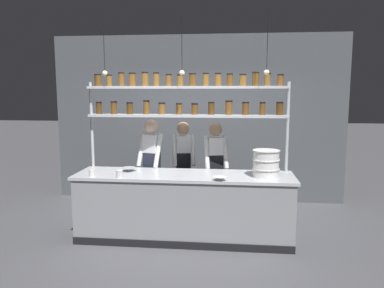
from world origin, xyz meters
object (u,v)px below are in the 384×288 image
(chef_center, at_px, (183,164))
(spice_shelf_unit, at_px, (187,102))
(chef_left, at_px, (152,165))
(serving_cup_front, at_px, (92,173))
(container_stack, at_px, (266,164))
(prep_bowl_near_left, at_px, (220,179))
(chef_right, at_px, (215,167))
(prep_bowl_center_front, at_px, (129,169))
(serving_cup_by_board, at_px, (119,174))

(chef_center, bearing_deg, spice_shelf_unit, -89.81)
(chef_left, xyz_separation_m, serving_cup_front, (-0.64, -0.81, 0.03))
(container_stack, relative_size, prep_bowl_near_left, 2.05)
(chef_right, distance_m, prep_bowl_center_front, 1.34)
(chef_left, xyz_separation_m, chef_center, (0.45, 0.29, -0.04))
(container_stack, bearing_deg, chef_center, 143.07)
(spice_shelf_unit, height_order, prep_bowl_near_left, spice_shelf_unit)
(chef_center, relative_size, serving_cup_front, 18.43)
(container_stack, bearing_deg, serving_cup_by_board, -173.23)
(chef_right, xyz_separation_m, prep_bowl_center_front, (-1.20, -0.60, 0.05))
(chef_center, distance_m, prep_bowl_center_front, 1.02)
(chef_right, bearing_deg, spice_shelf_unit, -151.42)
(chef_center, height_order, serving_cup_front, chef_center)
(chef_left, bearing_deg, spice_shelf_unit, -3.59)
(chef_center, xyz_separation_m, prep_bowl_near_left, (0.62, -1.16, 0.05))
(chef_left, height_order, chef_right, chef_left)
(spice_shelf_unit, xyz_separation_m, chef_center, (-0.12, 0.51, -1.00))
(chef_center, height_order, prep_bowl_center_front, chef_center)
(serving_cup_by_board, bearing_deg, chef_right, 38.92)
(prep_bowl_center_front, height_order, serving_cup_by_board, serving_cup_by_board)
(spice_shelf_unit, xyz_separation_m, chef_left, (-0.57, 0.22, -0.96))
(chef_left, distance_m, serving_cup_front, 1.03)
(prep_bowl_near_left, bearing_deg, serving_cup_by_board, 179.00)
(serving_cup_by_board, bearing_deg, serving_cup_front, 173.85)
(container_stack, bearing_deg, chef_left, 159.58)
(chef_left, height_order, chef_center, chef_left)
(container_stack, distance_m, prep_bowl_center_front, 1.91)
(chef_left, xyz_separation_m, chef_right, (0.97, 0.14, -0.04))
(chef_left, distance_m, chef_right, 0.98)
(serving_cup_front, bearing_deg, container_stack, 4.60)
(chef_right, height_order, container_stack, chef_right)
(spice_shelf_unit, bearing_deg, container_stack, -20.08)
(chef_right, bearing_deg, chef_center, 149.64)
(serving_cup_front, bearing_deg, chef_right, 30.37)
(chef_center, bearing_deg, chef_left, -160.27)
(chef_left, relative_size, prep_bowl_center_front, 8.13)
(prep_bowl_center_front, bearing_deg, chef_center, 47.98)
(prep_bowl_center_front, relative_size, serving_cup_by_board, 2.02)
(serving_cup_by_board, bearing_deg, chef_left, 73.71)
(serving_cup_front, distance_m, serving_cup_by_board, 0.39)
(spice_shelf_unit, height_order, chef_right, spice_shelf_unit)
(chef_center, relative_size, prep_bowl_near_left, 8.86)
(spice_shelf_unit, distance_m, container_stack, 1.40)
(chef_left, relative_size, serving_cup_by_board, 16.45)
(chef_center, distance_m, prep_bowl_near_left, 1.32)
(chef_right, xyz_separation_m, prep_bowl_near_left, (0.10, -1.01, 0.05))
(serving_cup_by_board, bearing_deg, chef_center, 58.52)
(spice_shelf_unit, xyz_separation_m, chef_right, (0.40, 0.36, -1.00))
(chef_center, height_order, container_stack, chef_center)
(chef_left, distance_m, prep_bowl_center_front, 0.51)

